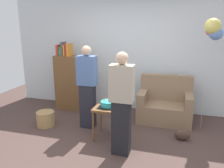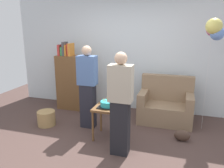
{
  "view_description": "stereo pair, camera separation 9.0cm",
  "coord_description": "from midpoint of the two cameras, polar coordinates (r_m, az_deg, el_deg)",
  "views": [
    {
      "loc": [
        1.03,
        -3.26,
        2.01
      ],
      "look_at": [
        -0.08,
        0.64,
        0.95
      ],
      "focal_mm": 36.56,
      "sensor_mm": 36.0,
      "label": 1
    },
    {
      "loc": [
        1.12,
        -3.23,
        2.01
      ],
      "look_at": [
        -0.08,
        0.64,
        0.95
      ],
      "focal_mm": 36.56,
      "sensor_mm": 36.0,
      "label": 2
    }
  ],
  "objects": [
    {
      "name": "bookshelf",
      "position": [
        5.55,
        -10.3,
        0.61
      ],
      "size": [
        0.8,
        0.36,
        1.62
      ],
      "color": "brown",
      "rests_on": "ground_plane"
    },
    {
      "name": "wicker_basket",
      "position": [
        4.9,
        -16.77,
        -8.32
      ],
      "size": [
        0.36,
        0.36,
        0.3
      ],
      "primitive_type": "cylinder",
      "color": "#A88451",
      "rests_on": "ground_plane"
    },
    {
      "name": "wall_back",
      "position": [
        5.44,
        4.52,
        7.66
      ],
      "size": [
        6.0,
        0.1,
        2.7
      ],
      "primitive_type": "cube",
      "color": "silver",
      "rests_on": "ground_plane"
    },
    {
      "name": "side_table",
      "position": [
        4.1,
        -1.6,
        -6.93
      ],
      "size": [
        0.48,
        0.48,
        0.59
      ],
      "color": "brown",
      "rests_on": "ground_plane"
    },
    {
      "name": "person_blowing_candles",
      "position": [
        4.46,
        -6.77,
        -0.75
      ],
      "size": [
        0.36,
        0.22,
        1.63
      ],
      "rotation": [
        0.0,
        0.0,
        -0.35
      ],
      "color": "#23232D",
      "rests_on": "ground_plane"
    },
    {
      "name": "person_holding_cake",
      "position": [
        3.49,
        1.66,
        -5.05
      ],
      "size": [
        0.36,
        0.22,
        1.63
      ],
      "rotation": [
        0.0,
        0.0,
        2.62
      ],
      "color": "black",
      "rests_on": "ground_plane"
    },
    {
      "name": "couch",
      "position": [
        4.99,
        12.56,
        -5.25
      ],
      "size": [
        1.1,
        0.7,
        0.96
      ],
      "color": "#8C7054",
      "rests_on": "ground_plane"
    },
    {
      "name": "balloon_bunch",
      "position": [
        4.59,
        23.53,
        12.45
      ],
      "size": [
        0.34,
        0.4,
        2.12
      ],
      "color": "silver",
      "rests_on": "ground_plane"
    },
    {
      "name": "birthday_cake",
      "position": [
        4.05,
        -1.62,
        -5.08
      ],
      "size": [
        0.32,
        0.32,
        0.17
      ],
      "color": "black",
      "rests_on": "side_table"
    },
    {
      "name": "handbag",
      "position": [
        4.34,
        16.55,
        -12.08
      ],
      "size": [
        0.28,
        0.14,
        0.2
      ],
      "primitive_type": "ellipsoid",
      "color": "#473328",
      "rests_on": "ground_plane"
    },
    {
      "name": "ground_plane",
      "position": [
        3.96,
        -2.1,
        -15.8
      ],
      "size": [
        8.0,
        8.0,
        0.0
      ],
      "primitive_type": "plane",
      "color": "#4C3833"
    }
  ]
}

